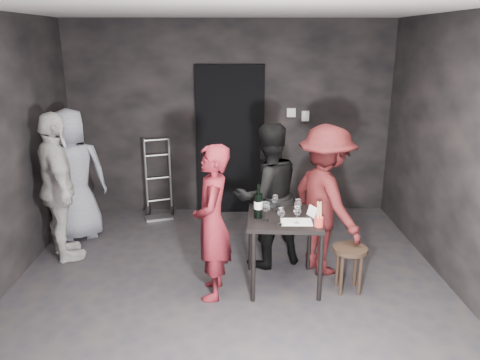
{
  "coord_description": "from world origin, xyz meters",
  "views": [
    {
      "loc": [
        0.02,
        -4.03,
        2.44
      ],
      "look_at": [
        0.1,
        0.25,
        1.14
      ],
      "focal_mm": 35.0,
      "sensor_mm": 36.0,
      "label": 1
    }
  ],
  "objects_px": {
    "breadstick_cup": "(319,215)",
    "hand_truck": "(159,203)",
    "stool": "(350,257)",
    "server_red": "(212,222)",
    "tasting_table": "(284,226)",
    "bystander_cream": "(57,179)",
    "man_maroon": "(325,196)",
    "woman_black": "(267,191)",
    "bystander_grey": "(72,169)",
    "wine_bottle": "(258,205)"
  },
  "relations": [
    {
      "from": "stool",
      "to": "server_red",
      "type": "bearing_deg",
      "value": -178.14
    },
    {
      "from": "tasting_table",
      "to": "server_red",
      "type": "bearing_deg",
      "value": -165.72
    },
    {
      "from": "man_maroon",
      "to": "bystander_grey",
      "type": "height_order",
      "value": "bystander_grey"
    },
    {
      "from": "woman_black",
      "to": "wine_bottle",
      "type": "height_order",
      "value": "woman_black"
    },
    {
      "from": "wine_bottle",
      "to": "server_red",
      "type": "bearing_deg",
      "value": -161.28
    },
    {
      "from": "stool",
      "to": "server_red",
      "type": "distance_m",
      "value": 1.41
    },
    {
      "from": "hand_truck",
      "to": "bystander_cream",
      "type": "relative_size",
      "value": 0.59
    },
    {
      "from": "hand_truck",
      "to": "bystander_grey",
      "type": "distance_m",
      "value": 1.36
    },
    {
      "from": "hand_truck",
      "to": "bystander_cream",
      "type": "height_order",
      "value": "bystander_cream"
    },
    {
      "from": "man_maroon",
      "to": "woman_black",
      "type": "bearing_deg",
      "value": 47.03
    },
    {
      "from": "server_red",
      "to": "wine_bottle",
      "type": "xyz_separation_m",
      "value": [
        0.45,
        0.15,
        0.11
      ]
    },
    {
      "from": "hand_truck",
      "to": "breadstick_cup",
      "type": "bearing_deg",
      "value": -68.53
    },
    {
      "from": "server_red",
      "to": "tasting_table",
      "type": "bearing_deg",
      "value": 105.37
    },
    {
      "from": "stool",
      "to": "breadstick_cup",
      "type": "relative_size",
      "value": 1.8
    },
    {
      "from": "tasting_table",
      "to": "bystander_cream",
      "type": "height_order",
      "value": "bystander_cream"
    },
    {
      "from": "tasting_table",
      "to": "woman_black",
      "type": "relative_size",
      "value": 0.44
    },
    {
      "from": "tasting_table",
      "to": "breadstick_cup",
      "type": "distance_m",
      "value": 0.45
    },
    {
      "from": "stool",
      "to": "bystander_cream",
      "type": "xyz_separation_m",
      "value": [
        -3.09,
        0.79,
        0.59
      ]
    },
    {
      "from": "bystander_cream",
      "to": "wine_bottle",
      "type": "height_order",
      "value": "bystander_cream"
    },
    {
      "from": "stool",
      "to": "man_maroon",
      "type": "height_order",
      "value": "man_maroon"
    },
    {
      "from": "woman_black",
      "to": "bystander_grey",
      "type": "relative_size",
      "value": 0.94
    },
    {
      "from": "stool",
      "to": "hand_truck",
      "type": "bearing_deg",
      "value": 136.52
    },
    {
      "from": "man_maroon",
      "to": "server_red",
      "type": "bearing_deg",
      "value": 87.01
    },
    {
      "from": "wine_bottle",
      "to": "breadstick_cup",
      "type": "bearing_deg",
      "value": -22.72
    },
    {
      "from": "hand_truck",
      "to": "man_maroon",
      "type": "distance_m",
      "value": 2.68
    },
    {
      "from": "breadstick_cup",
      "to": "wine_bottle",
      "type": "bearing_deg",
      "value": 157.28
    },
    {
      "from": "breadstick_cup",
      "to": "bystander_grey",
      "type": "bearing_deg",
      "value": 151.63
    },
    {
      "from": "man_maroon",
      "to": "bystander_grey",
      "type": "xyz_separation_m",
      "value": [
        -2.94,
        0.93,
        0.05
      ]
    },
    {
      "from": "woman_black",
      "to": "server_red",
      "type": "bearing_deg",
      "value": 26.36
    },
    {
      "from": "tasting_table",
      "to": "woman_black",
      "type": "xyz_separation_m",
      "value": [
        -0.13,
        0.49,
        0.2
      ]
    },
    {
      "from": "hand_truck",
      "to": "wine_bottle",
      "type": "height_order",
      "value": "hand_truck"
    },
    {
      "from": "tasting_table",
      "to": "bystander_cream",
      "type": "xyz_separation_m",
      "value": [
        -2.45,
        0.65,
        0.31
      ]
    },
    {
      "from": "hand_truck",
      "to": "tasting_table",
      "type": "distance_m",
      "value": 2.52
    },
    {
      "from": "wine_bottle",
      "to": "tasting_table",
      "type": "bearing_deg",
      "value": 6.32
    },
    {
      "from": "bystander_cream",
      "to": "wine_bottle",
      "type": "relative_size",
      "value": 5.56
    },
    {
      "from": "server_red",
      "to": "bystander_cream",
      "type": "bearing_deg",
      "value": -114.43
    },
    {
      "from": "bystander_cream",
      "to": "hand_truck",
      "type": "bearing_deg",
      "value": -65.53
    },
    {
      "from": "breadstick_cup",
      "to": "hand_truck",
      "type": "bearing_deg",
      "value": 129.91
    },
    {
      "from": "woman_black",
      "to": "wine_bottle",
      "type": "bearing_deg",
      "value": 53.14
    },
    {
      "from": "stool",
      "to": "bystander_grey",
      "type": "distance_m",
      "value": 3.45
    },
    {
      "from": "stool",
      "to": "woman_black",
      "type": "xyz_separation_m",
      "value": [
        -0.78,
        0.63,
        0.48
      ]
    },
    {
      "from": "woman_black",
      "to": "man_maroon",
      "type": "height_order",
      "value": "man_maroon"
    },
    {
      "from": "stool",
      "to": "bystander_cream",
      "type": "bearing_deg",
      "value": 165.72
    },
    {
      "from": "hand_truck",
      "to": "tasting_table",
      "type": "bearing_deg",
      "value": -69.85
    },
    {
      "from": "server_red",
      "to": "woman_black",
      "type": "relative_size",
      "value": 0.9
    },
    {
      "from": "man_maroon",
      "to": "bystander_cream",
      "type": "relative_size",
      "value": 0.9
    },
    {
      "from": "stool",
      "to": "woman_black",
      "type": "bearing_deg",
      "value": 141.12
    },
    {
      "from": "server_red",
      "to": "bystander_grey",
      "type": "bearing_deg",
      "value": -127.57
    },
    {
      "from": "bystander_cream",
      "to": "wine_bottle",
      "type": "xyz_separation_m",
      "value": [
        2.19,
        -0.68,
        -0.08
      ]
    },
    {
      "from": "stool",
      "to": "bystander_grey",
      "type": "relative_size",
      "value": 0.26
    }
  ]
}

